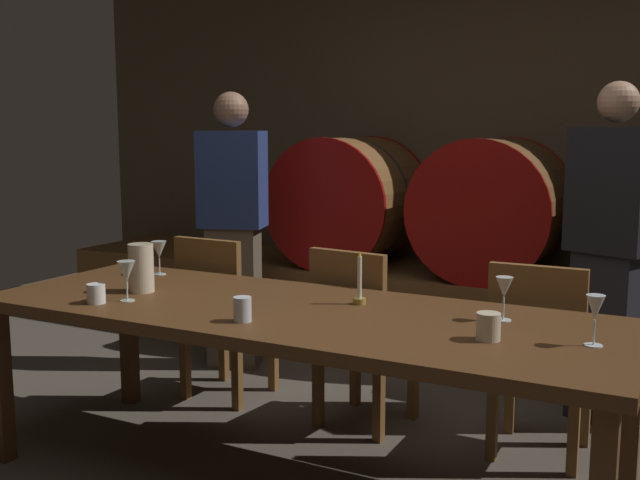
# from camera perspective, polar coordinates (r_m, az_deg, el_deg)

# --- Properties ---
(back_wall) EXTENTS (6.82, 0.24, 2.63)m
(back_wall) POSITION_cam_1_polar(r_m,az_deg,el_deg) (5.30, 14.69, 6.82)
(back_wall) COLOR brown
(back_wall) RESTS_ON ground
(barrel_shelf) EXTENTS (6.14, 0.90, 0.53)m
(barrel_shelf) POSITION_cam_1_polar(r_m,az_deg,el_deg) (4.91, 12.78, -5.63)
(barrel_shelf) COLOR brown
(barrel_shelf) RESTS_ON ground
(wine_barrel_left) EXTENTS (0.86, 0.83, 0.86)m
(wine_barrel_left) POSITION_cam_1_polar(r_m,az_deg,el_deg) (5.13, 2.25, 2.98)
(wine_barrel_left) COLOR brown
(wine_barrel_left) RESTS_ON barrel_shelf
(wine_barrel_center) EXTENTS (0.86, 0.83, 0.86)m
(wine_barrel_center) POSITION_cam_1_polar(r_m,az_deg,el_deg) (4.79, 12.93, 2.40)
(wine_barrel_center) COLOR brown
(wine_barrel_center) RESTS_ON barrel_shelf
(dining_table) EXTENTS (2.61, 0.93, 0.73)m
(dining_table) POSITION_cam_1_polar(r_m,az_deg,el_deg) (3.03, -1.98, -6.29)
(dining_table) COLOR #4C2D16
(dining_table) RESTS_ON ground
(chair_left) EXTENTS (0.41, 0.41, 0.88)m
(chair_left) POSITION_cam_1_polar(r_m,az_deg,el_deg) (4.05, -7.50, -5.22)
(chair_left) COLOR brown
(chair_left) RESTS_ON ground
(chair_center) EXTENTS (0.45, 0.45, 0.88)m
(chair_center) POSITION_cam_1_polar(r_m,az_deg,el_deg) (3.64, 2.95, -6.72)
(chair_center) COLOR brown
(chair_center) RESTS_ON ground
(chair_right) EXTENTS (0.40, 0.40, 0.88)m
(chair_right) POSITION_cam_1_polar(r_m,az_deg,el_deg) (3.42, 16.21, -8.05)
(chair_right) COLOR brown
(chair_right) RESTS_ON ground
(guest_left) EXTENTS (0.43, 0.34, 1.65)m
(guest_left) POSITION_cam_1_polar(r_m,az_deg,el_deg) (4.55, -6.58, 0.89)
(guest_left) COLOR brown
(guest_left) RESTS_ON ground
(guest_right) EXTENTS (0.44, 0.36, 1.66)m
(guest_right) POSITION_cam_1_polar(r_m,az_deg,el_deg) (3.91, 21.01, -0.86)
(guest_right) COLOR black
(guest_right) RESTS_ON ground
(candle_center) EXTENTS (0.05, 0.05, 0.22)m
(candle_center) POSITION_cam_1_polar(r_m,az_deg,el_deg) (3.07, 2.99, -3.71)
(candle_center) COLOR olive
(candle_center) RESTS_ON dining_table
(pitcher) EXTENTS (0.11, 0.11, 0.21)m
(pitcher) POSITION_cam_1_polar(r_m,az_deg,el_deg) (3.38, -13.33, -2.06)
(pitcher) COLOR beige
(pitcher) RESTS_ON dining_table
(wine_glass_far_left) EXTENTS (0.07, 0.07, 0.16)m
(wine_glass_far_left) POSITION_cam_1_polar(r_m,az_deg,el_deg) (3.75, -12.04, -0.78)
(wine_glass_far_left) COLOR silver
(wine_glass_far_left) RESTS_ON dining_table
(wine_glass_center_left) EXTENTS (0.07, 0.07, 0.17)m
(wine_glass_center_left) POSITION_cam_1_polar(r_m,az_deg,el_deg) (3.21, -14.39, -2.39)
(wine_glass_center_left) COLOR silver
(wine_glass_center_left) RESTS_ON dining_table
(wine_glass_center_right) EXTENTS (0.06, 0.06, 0.17)m
(wine_glass_center_right) POSITION_cam_1_polar(r_m,az_deg,el_deg) (2.88, 13.71, -3.60)
(wine_glass_center_right) COLOR white
(wine_glass_center_right) RESTS_ON dining_table
(wine_glass_far_right) EXTENTS (0.06, 0.06, 0.17)m
(wine_glass_far_right) POSITION_cam_1_polar(r_m,az_deg,el_deg) (2.63, 20.03, -4.93)
(wine_glass_far_right) COLOR white
(wine_glass_far_right) RESTS_ON dining_table
(cup_left) EXTENTS (0.08, 0.08, 0.08)m
(cup_left) POSITION_cam_1_polar(r_m,az_deg,el_deg) (3.22, -16.52, -3.89)
(cup_left) COLOR white
(cup_left) RESTS_ON dining_table
(cup_center) EXTENTS (0.07, 0.07, 0.09)m
(cup_center) POSITION_cam_1_polar(r_m,az_deg,el_deg) (2.81, -5.87, -5.21)
(cup_center) COLOR silver
(cup_center) RESTS_ON dining_table
(cup_right) EXTENTS (0.08, 0.08, 0.09)m
(cup_right) POSITION_cam_1_polar(r_m,az_deg,el_deg) (2.62, 12.57, -6.38)
(cup_right) COLOR beige
(cup_right) RESTS_ON dining_table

